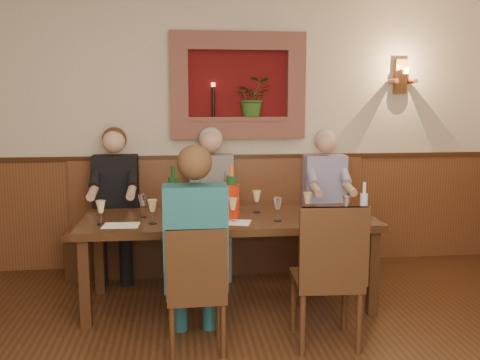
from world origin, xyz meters
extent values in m
cube|color=#C7B497|center=(0.00, 3.00, 1.40)|extent=(6.00, 0.04, 2.80)
cube|color=brown|center=(0.00, 2.98, 0.55)|extent=(6.00, 0.04, 1.10)
cube|color=#381E0F|center=(0.00, 2.98, 1.12)|extent=(6.02, 0.06, 0.05)
cube|color=#560C0D|center=(0.20, 2.98, 1.85)|extent=(1.00, 0.02, 0.70)
cube|color=brown|center=(0.20, 2.94, 2.29)|extent=(1.36, 0.12, 0.18)
cube|color=brown|center=(0.20, 2.94, 1.41)|extent=(1.36, 0.12, 0.18)
cube|color=brown|center=(-0.39, 2.94, 1.85)|extent=(0.18, 0.12, 0.70)
cube|color=brown|center=(0.79, 2.94, 1.85)|extent=(0.18, 0.12, 0.70)
cube|color=brown|center=(0.20, 2.94, 1.52)|extent=(1.00, 0.14, 0.04)
imported|color=#2D591E|center=(0.35, 2.94, 1.74)|extent=(0.35, 0.30, 0.39)
cylinder|color=black|center=(-0.05, 2.94, 1.69)|extent=(0.03, 0.03, 0.30)
cylinder|color=#FFBF59|center=(-0.05, 2.94, 1.86)|extent=(0.04, 0.04, 0.04)
cube|color=brown|center=(1.90, 2.95, 1.95)|extent=(0.12, 0.08, 0.35)
cylinder|color=brown|center=(1.80, 2.88, 1.90)|extent=(0.05, 0.18, 0.05)
cylinder|color=brown|center=(2.00, 2.88, 1.90)|extent=(0.05, 0.18, 0.05)
cylinder|color=#FFBF59|center=(1.90, 2.82, 2.00)|extent=(0.06, 0.06, 0.06)
cube|color=black|center=(0.00, 1.85, 0.72)|extent=(2.40, 0.90, 0.06)
cube|color=black|center=(-1.12, 1.48, 0.34)|extent=(0.08, 0.08, 0.69)
cube|color=black|center=(1.12, 1.48, 0.34)|extent=(0.08, 0.08, 0.69)
cube|color=black|center=(-1.12, 2.22, 0.34)|extent=(0.08, 0.08, 0.69)
cube|color=black|center=(1.12, 2.22, 0.34)|extent=(0.08, 0.08, 0.69)
cube|color=#381E0F|center=(0.00, 2.76, 0.20)|extent=(3.00, 0.40, 0.40)
cube|color=brown|center=(0.00, 2.76, 0.42)|extent=(3.00, 0.45, 0.06)
cube|color=brown|center=(0.00, 2.95, 0.78)|extent=(3.00, 0.06, 0.66)
cube|color=black|center=(-0.30, 1.05, 0.19)|extent=(0.39, 0.39, 0.38)
cube|color=black|center=(-0.30, 1.05, 0.40)|extent=(0.41, 0.41, 0.05)
cube|color=black|center=(-0.30, 0.87, 0.66)|extent=(0.40, 0.05, 0.47)
cube|color=black|center=(0.61, 1.05, 0.22)|extent=(0.45, 0.45, 0.43)
cube|color=black|center=(0.61, 1.05, 0.46)|extent=(0.48, 0.48, 0.05)
cube|color=black|center=(0.60, 0.84, 0.75)|extent=(0.45, 0.07, 0.54)
cube|color=black|center=(-1.02, 2.61, 0.23)|extent=(0.43, 0.45, 0.45)
cube|color=black|center=(-1.02, 2.78, 0.90)|extent=(0.43, 0.23, 0.57)
sphere|color=#D8A384|center=(-1.02, 2.74, 1.31)|extent=(0.22, 0.22, 0.22)
sphere|color=#4C2D19|center=(-1.02, 2.79, 1.33)|extent=(0.24, 0.24, 0.24)
cube|color=#5F5857|center=(-0.09, 2.61, 0.23)|extent=(0.43, 0.45, 0.45)
cube|color=#5F5857|center=(-0.09, 2.78, 0.89)|extent=(0.43, 0.22, 0.56)
sphere|color=#D8A384|center=(-0.09, 2.74, 1.31)|extent=(0.21, 0.21, 0.21)
sphere|color=#B2B2B2|center=(-0.09, 2.79, 1.33)|extent=(0.23, 0.23, 0.23)
cube|color=navy|center=(1.07, 2.61, 0.23)|extent=(0.42, 0.44, 0.45)
cube|color=navy|center=(1.07, 2.78, 0.88)|extent=(0.42, 0.22, 0.55)
sphere|color=#D8A384|center=(1.07, 2.74, 1.28)|extent=(0.21, 0.21, 0.21)
sphere|color=#B2B2B2|center=(1.07, 2.79, 1.30)|extent=(0.23, 0.23, 0.23)
cube|color=#16364E|center=(-0.30, 1.15, 0.23)|extent=(0.42, 0.44, 0.45)
cube|color=#16364E|center=(-0.30, 0.98, 0.89)|extent=(0.42, 0.22, 0.55)
sphere|color=#D8A384|center=(-0.30, 1.02, 1.29)|extent=(0.21, 0.21, 0.21)
sphere|color=#4C2D19|center=(-0.30, 0.97, 1.31)|extent=(0.23, 0.23, 0.23)
cylinder|color=red|center=(-0.04, 1.84, 0.89)|extent=(0.26, 0.26, 0.28)
cylinder|color=#19471E|center=(0.02, 1.81, 0.92)|extent=(0.09, 0.09, 0.35)
cylinder|color=orange|center=(0.02, 1.81, 1.14)|extent=(0.04, 0.04, 0.09)
cylinder|color=#19471E|center=(-0.45, 1.97, 0.92)|extent=(0.10, 0.10, 0.33)
cylinder|color=#19471E|center=(-0.45, 1.97, 1.13)|extent=(0.04, 0.04, 0.09)
cylinder|color=silver|center=(1.02, 1.47, 0.87)|extent=(0.08, 0.08, 0.24)
cylinder|color=silver|center=(1.02, 1.47, 1.04)|extent=(0.03, 0.03, 0.09)
cube|color=white|center=(-0.86, 1.64, 0.75)|extent=(0.28, 0.21, 0.00)
cube|color=white|center=(0.01, 1.64, 0.75)|extent=(0.32, 0.26, 0.00)
cube|color=white|center=(0.86, 1.72, 0.75)|extent=(0.33, 0.29, 0.00)
cube|color=white|center=(-0.31, 1.57, 0.75)|extent=(0.38, 0.32, 0.00)
camera|label=1|loc=(-0.40, -2.47, 1.72)|focal=40.00mm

